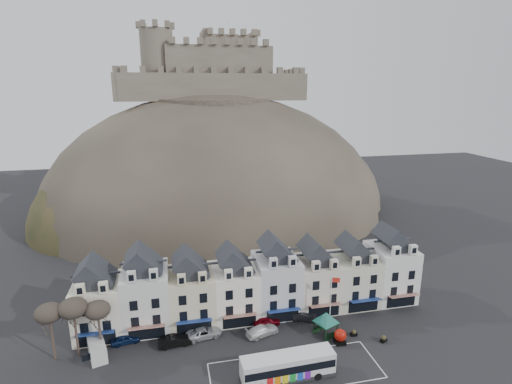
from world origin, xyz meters
TOP-DOWN VIEW (x-y plane):
  - ground at (0.00, 0.00)m, footprint 300.00×300.00m
  - coach_bay_markings at (2.00, 1.25)m, footprint 22.00×7.50m
  - townhouse_terrace at (0.15, 15.97)m, footprint 54.40×9.35m
  - castle_hill at (1.25, 68.95)m, footprint 100.00×76.00m
  - castle at (0.51, 75.93)m, footprint 50.20×22.20m
  - tree_left_far at (-29.00, 10.50)m, footprint 3.61×3.61m
  - tree_left_mid at (-26.00, 10.50)m, footprint 3.78×3.78m
  - tree_left_near at (-23.00, 10.50)m, footprint 3.43×3.43m
  - bus at (0.63, 0.18)m, footprint 11.99×3.14m
  - bus_shelter at (8.74, 7.66)m, footprint 5.37×5.37m
  - red_buoy at (10.00, 5.32)m, footprint 1.77×1.77m
  - flagpole at (10.09, 9.14)m, footprint 1.21×0.46m
  - white_van at (-23.47, 9.82)m, footprint 3.25×5.03m
  - planter_west at (12.75, 6.53)m, footprint 0.98×0.68m
  - planter_east at (16.31, 4.26)m, footprint 1.15×0.89m
  - car_navy at (-20.00, 12.00)m, footprint 4.30×2.32m
  - car_black at (-13.11, 9.87)m, footprint 4.78×2.00m
  - car_silver at (-8.85, 11.00)m, footprint 5.38×3.19m
  - car_white at (-0.40, 9.67)m, footprint 5.49×3.63m
  - car_maroon at (0.80, 12.00)m, footprint 4.32×1.88m
  - car_charcoal at (6.77, 12.00)m, footprint 4.61×3.12m

SIDE VIEW (x-z plane):
  - ground at x=0.00m, z-range 0.00..0.00m
  - coach_bay_markings at x=2.00m, z-range -0.01..0.01m
  - castle_hill at x=1.25m, z-range -33.89..34.11m
  - planter_west at x=12.75m, z-range -0.02..0.95m
  - planter_east at x=16.31m, z-range -0.02..1.01m
  - car_navy at x=-20.00m, z-range 0.00..1.39m
  - car_silver at x=-8.85m, z-range 0.00..1.42m
  - car_charcoal at x=6.77m, z-range 0.00..1.44m
  - car_maroon at x=0.80m, z-range 0.00..1.45m
  - car_white at x=-0.40m, z-range 0.00..1.48m
  - car_black at x=-13.11m, z-range 0.00..1.54m
  - white_van at x=-23.47m, z-range 0.00..2.13m
  - red_buoy at x=10.00m, z-range 0.02..2.22m
  - bus at x=0.63m, z-range 0.18..3.54m
  - bus_shelter at x=8.74m, z-range 1.03..4.75m
  - flagpole at x=10.09m, z-range 0.62..9.33m
  - townhouse_terrace at x=0.15m, z-range -0.60..11.20m
  - tree_left_near at x=-23.00m, z-range 2.64..10.47m
  - tree_left_far at x=-29.00m, z-range 2.78..11.02m
  - tree_left_mid at x=-26.00m, z-range 2.92..11.56m
  - castle at x=0.51m, z-range 29.19..51.19m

